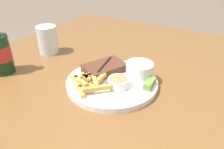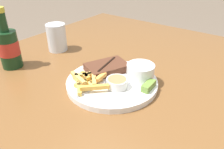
% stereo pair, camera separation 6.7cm
% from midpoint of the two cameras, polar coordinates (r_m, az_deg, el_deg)
% --- Properties ---
extents(dining_table, '(1.34, 1.15, 0.73)m').
position_cam_midpoint_polar(dining_table, '(0.73, -2.65, -7.49)').
color(dining_table, brown).
rests_on(dining_table, ground_plane).
extents(dinner_plate, '(0.28, 0.28, 0.02)m').
position_cam_midpoint_polar(dinner_plate, '(0.68, -2.80, -2.19)').
color(dinner_plate, white).
rests_on(dinner_plate, dining_table).
extents(steak_portion, '(0.16, 0.14, 0.03)m').
position_cam_midpoint_polar(steak_portion, '(0.72, -4.55, 1.69)').
color(steak_portion, '#512D1E').
rests_on(steak_portion, dinner_plate).
extents(fries_pile, '(0.15, 0.15, 0.02)m').
position_cam_midpoint_polar(fries_pile, '(0.66, -9.05, -1.89)').
color(fries_pile, '#E0AE56').
rests_on(fries_pile, dinner_plate).
extents(coleslaw_cup, '(0.09, 0.09, 0.05)m').
position_cam_midpoint_polar(coleslaw_cup, '(0.68, 4.44, 1.30)').
color(coleslaw_cup, white).
rests_on(coleslaw_cup, dinner_plate).
extents(dipping_sauce_cup, '(0.06, 0.06, 0.03)m').
position_cam_midpoint_polar(dipping_sauce_cup, '(0.64, -1.29, -2.09)').
color(dipping_sauce_cup, silver).
rests_on(dipping_sauce_cup, dinner_plate).
extents(pickle_spear, '(0.06, 0.02, 0.02)m').
position_cam_midpoint_polar(pickle_spear, '(0.64, 6.91, -2.46)').
color(pickle_spear, olive).
rests_on(pickle_spear, dinner_plate).
extents(fork_utensil, '(0.13, 0.04, 0.00)m').
position_cam_midpoint_polar(fork_utensil, '(0.63, -7.49, -4.01)').
color(fork_utensil, '#B7B7BC').
rests_on(fork_utensil, dinner_plate).
extents(beer_bottle, '(0.07, 0.07, 0.21)m').
position_cam_midpoint_polar(beer_bottle, '(0.83, -29.40, 5.08)').
color(beer_bottle, '#143319').
rests_on(beer_bottle, dining_table).
extents(drinking_glass, '(0.08, 0.08, 0.11)m').
position_cam_midpoint_polar(drinking_glass, '(0.93, -18.49, 8.54)').
color(drinking_glass, silver).
rests_on(drinking_glass, dining_table).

